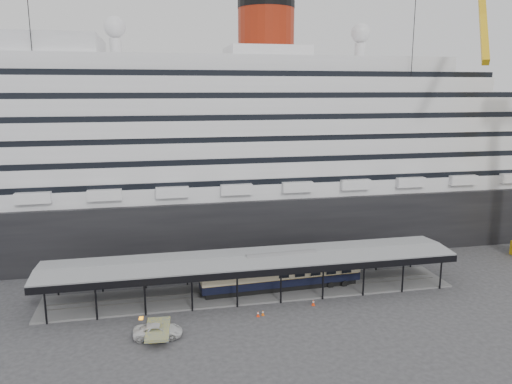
# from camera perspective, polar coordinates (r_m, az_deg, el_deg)

# --- Properties ---
(ground) EXTENTS (200.00, 200.00, 0.00)m
(ground) POSITION_cam_1_polar(r_m,az_deg,el_deg) (65.68, 0.55, -13.09)
(ground) COLOR #323234
(ground) RESTS_ON ground
(cruise_ship) EXTENTS (130.00, 30.00, 43.90)m
(cruise_ship) POSITION_cam_1_polar(r_m,az_deg,el_deg) (91.60, -3.77, 5.92)
(cruise_ship) COLOR black
(cruise_ship) RESTS_ON ground
(platform_canopy) EXTENTS (56.00, 9.18, 5.30)m
(platform_canopy) POSITION_cam_1_polar(r_m,az_deg,el_deg) (69.26, -0.36, -9.62)
(platform_canopy) COLOR slate
(platform_canopy) RESTS_ON ground
(port_truck) EXTENTS (5.67, 2.94, 1.53)m
(port_truck) POSITION_cam_1_polar(r_m,az_deg,el_deg) (59.43, -11.14, -15.31)
(port_truck) COLOR silver
(port_truck) RESTS_ON ground
(pullman_carriage) EXTENTS (22.70, 4.00, 22.17)m
(pullman_carriage) POSITION_cam_1_polar(r_m,az_deg,el_deg) (70.00, 2.90, -9.11)
(pullman_carriage) COLOR black
(pullman_carriage) RESTS_ON ground
(traffic_cone_left) EXTENTS (0.36, 0.36, 0.71)m
(traffic_cone_left) POSITION_cam_1_polar(r_m,az_deg,el_deg) (63.56, 0.79, -13.62)
(traffic_cone_left) COLOR #EC5E0D
(traffic_cone_left) RESTS_ON ground
(traffic_cone_mid) EXTENTS (0.39, 0.39, 0.74)m
(traffic_cone_mid) POSITION_cam_1_polar(r_m,az_deg,el_deg) (63.25, 0.23, -13.74)
(traffic_cone_mid) COLOR red
(traffic_cone_mid) RESTS_ON ground
(traffic_cone_right) EXTENTS (0.51, 0.51, 0.83)m
(traffic_cone_right) POSITION_cam_1_polar(r_m,az_deg,el_deg) (66.56, 6.57, -12.43)
(traffic_cone_right) COLOR #F23B0D
(traffic_cone_right) RESTS_ON ground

